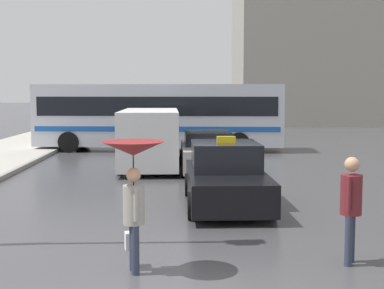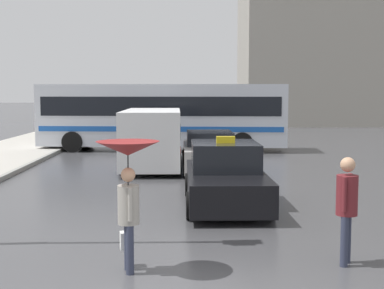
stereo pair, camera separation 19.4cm
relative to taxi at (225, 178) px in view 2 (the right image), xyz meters
name	(u,v)px [view 2 (the right image)]	position (x,y,z in m)	size (l,w,h in m)	color
taxi	(225,178)	(0.00, 0.00, 0.00)	(1.91, 4.30, 1.69)	black
sedan_red	(210,152)	(-0.06, 5.88, -0.05)	(1.91, 4.55, 1.37)	#B7B2AD
ambulance_van	(152,136)	(-2.10, 6.71, 0.49)	(2.13, 5.50, 2.11)	silver
city_bus	(163,114)	(-1.93, 12.71, 1.05)	(11.71, 3.46, 3.12)	#B2B7C1
pedestrian_with_umbrella	(128,171)	(-1.86, -4.78, 0.87)	(0.95, 0.95, 2.00)	#2D3347
pedestrian_man	(347,201)	(1.54, -4.50, 0.34)	(0.46, 0.46, 1.72)	#2D3347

